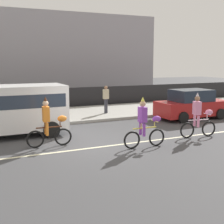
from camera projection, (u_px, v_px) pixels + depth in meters
ground_plane at (86, 145)px, 12.06m from camera, size 80.00×80.00×0.00m
road_centre_line at (91, 148)px, 11.61m from camera, size 36.00×0.14×0.01m
sidewalk_curb at (47, 116)px, 17.87m from camera, size 60.00×5.00×0.15m
fence_line at (37, 100)px, 20.37m from camera, size 40.00×0.08×1.40m
parade_cyclist_orange at (49, 125)px, 11.69m from camera, size 1.72×0.50×1.92m
parade_cyclist_purple at (145, 125)px, 11.59m from camera, size 1.72×0.50×1.92m
parade_cyclist_pink at (199, 118)px, 13.15m from camera, size 1.72×0.50×1.92m
parked_van_white at (7, 107)px, 13.22m from camera, size 5.00×2.22×2.18m
parked_car_red at (192, 105)px, 17.46m from camera, size 4.10×1.92×1.64m
pedestrian_onlooker at (106, 99)px, 18.36m from camera, size 0.32×0.20×1.62m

